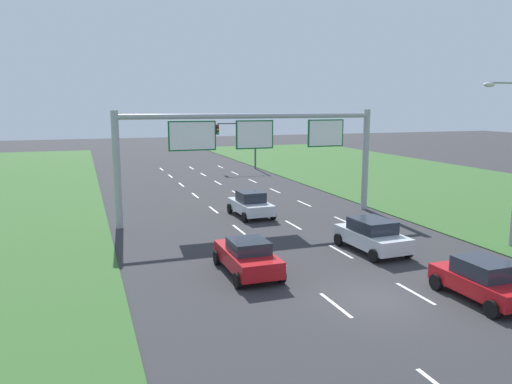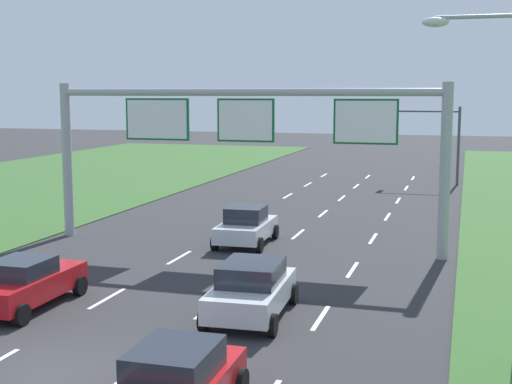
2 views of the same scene
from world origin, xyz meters
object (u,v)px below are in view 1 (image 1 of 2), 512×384
object	(u,v)px
car_far_ahead	(483,280)
sign_gantry	(253,143)
car_near_red	(248,256)
car_lead_silver	(372,235)
car_mid_lane	(251,204)
traffic_light_mast	(239,136)

from	to	relation	value
car_far_ahead	sign_gantry	world-z (taller)	sign_gantry
car_near_red	sign_gantry	size ratio (longest dim) A/B	0.25
car_lead_silver	car_far_ahead	size ratio (longest dim) A/B	1.08
car_mid_lane	sign_gantry	xyz separation A→B (m)	(0.03, -0.43, 4.11)
car_lead_silver	car_far_ahead	xyz separation A→B (m)	(0.49, -6.90, -0.05)
car_far_ahead	traffic_light_mast	xyz separation A→B (m)	(2.92, 40.15, 3.08)
car_near_red	sign_gantry	xyz separation A→B (m)	(3.81, 10.33, 4.15)
traffic_light_mast	car_far_ahead	bearing A→B (deg)	-94.16
car_lead_silver	traffic_light_mast	world-z (taller)	traffic_light_mast
car_far_ahead	car_near_red	bearing A→B (deg)	141.35
car_far_ahead	sign_gantry	xyz separation A→B (m)	(-3.64, 16.12, 4.13)
car_lead_silver	car_mid_lane	size ratio (longest dim) A/B	1.05
sign_gantry	traffic_light_mast	world-z (taller)	sign_gantry
car_lead_silver	car_far_ahead	distance (m)	6.92
car_near_red	car_mid_lane	bearing A→B (deg)	70.33
car_near_red	sign_gantry	distance (m)	11.77
car_mid_lane	sign_gantry	world-z (taller)	sign_gantry
car_lead_silver	car_mid_lane	world-z (taller)	car_mid_lane
car_mid_lane	traffic_light_mast	bearing A→B (deg)	72.20
car_mid_lane	sign_gantry	bearing A→B (deg)	-88.38
traffic_light_mast	car_lead_silver	bearing A→B (deg)	-95.85
car_near_red	traffic_light_mast	world-z (taller)	traffic_light_mast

